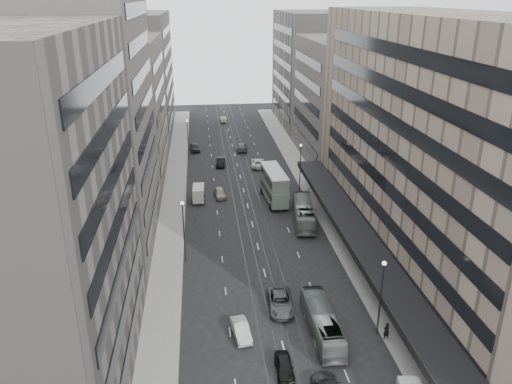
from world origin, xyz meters
name	(u,v)px	position (x,y,z in m)	size (l,w,h in m)	color
ground	(274,311)	(0.00, 0.00, 0.00)	(220.00, 220.00, 0.00)	black
sidewalk_right	(309,184)	(12.00, 37.50, 0.07)	(4.00, 125.00, 0.15)	gray
sidewalk_left	(175,190)	(-12.00, 37.50, 0.07)	(4.00, 125.00, 0.15)	gray
department_store	(448,150)	(21.45, 8.00, 14.95)	(19.20, 60.00, 30.00)	gray
building_right_mid	(343,101)	(21.50, 52.00, 12.00)	(15.00, 28.00, 24.00)	#4E4A43
building_right_far	(311,70)	(21.50, 82.00, 14.00)	(15.00, 32.00, 28.00)	slate
building_left_a	(18,228)	(-21.50, -8.00, 15.00)	(15.00, 28.00, 30.00)	slate
building_left_b	(85,121)	(-21.50, 19.00, 17.00)	(15.00, 26.00, 34.00)	#4E4A43
building_left_c	(119,110)	(-21.50, 46.00, 12.50)	(15.00, 28.00, 25.00)	#6A5C52
building_left_d	(137,74)	(-21.50, 79.00, 14.00)	(15.00, 38.00, 28.00)	slate
lamp_right_near	(382,289)	(9.70, -5.00, 5.20)	(0.44, 0.44, 8.32)	#262628
lamp_right_far	(300,162)	(9.70, 35.00, 5.20)	(0.44, 0.44, 8.32)	#262628
lamp_left_near	(183,225)	(-9.70, 12.00, 5.20)	(0.44, 0.44, 8.32)	#262628
lamp_left_far	(188,135)	(-9.70, 55.00, 5.20)	(0.44, 0.44, 8.32)	#262628
bus_near	(322,322)	(4.12, -4.44, 1.42)	(2.39, 10.21, 2.84)	slate
bus_far	(304,212)	(7.68, 21.90, 1.57)	(2.64, 11.30, 3.15)	gray
double_decker	(274,185)	(4.52, 30.53, 2.91)	(3.59, 10.02, 5.39)	slate
panel_van	(199,193)	(-7.83, 31.91, 1.41)	(2.13, 4.12, 2.55)	beige
sedan_0	(284,366)	(-0.49, -9.37, 0.66)	(1.56, 3.88, 1.32)	black
sedan_1	(241,330)	(-3.92, -3.73, 0.70)	(1.47, 4.23, 1.39)	silver
sedan_2	(280,302)	(0.73, 0.46, 0.79)	(2.63, 5.70, 1.58)	#4D4D4F
sedan_4	(220,193)	(-4.29, 33.36, 0.74)	(1.74, 4.33, 1.47)	#9F9284
sedan_5	(221,162)	(-3.30, 49.86, 0.78)	(1.64, 4.71, 1.55)	black
sedan_6	(258,163)	(3.98, 48.47, 0.77)	(2.57, 5.57, 1.55)	silver
sedan_7	(242,147)	(1.74, 59.93, 0.81)	(2.26, 5.57, 1.62)	#515153
sedan_8	(195,147)	(-8.49, 60.62, 0.83)	(1.96, 4.88, 1.66)	#242427
sedan_9	(223,119)	(-0.84, 86.79, 0.73)	(1.55, 4.46, 1.47)	beige
pedestrian	(386,331)	(10.20, -6.04, 1.07)	(0.67, 0.44, 1.84)	black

